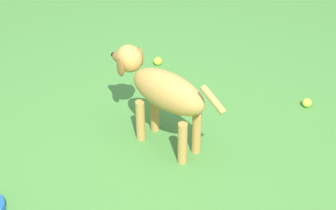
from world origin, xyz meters
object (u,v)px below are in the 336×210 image
at_px(dog, 162,90).
at_px(tennis_ball_2, 307,103).
at_px(tennis_ball_3, 174,87).
at_px(tennis_ball_0, 158,61).

relative_size(dog, tennis_ball_2, 12.72).
xyz_separation_m(dog, tennis_ball_3, (0.35, 0.49, -0.36)).
xyz_separation_m(tennis_ball_2, tennis_ball_3, (-0.73, 0.62, 0.00)).
distance_m(dog, tennis_ball_3, 0.71).
height_order(dog, tennis_ball_3, dog).
xyz_separation_m(tennis_ball_0, tennis_ball_3, (-0.07, -0.39, 0.00)).
height_order(tennis_ball_0, tennis_ball_2, same).
bearing_deg(tennis_ball_3, dog, -125.57).
height_order(dog, tennis_ball_0, dog).
height_order(tennis_ball_2, tennis_ball_3, same).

